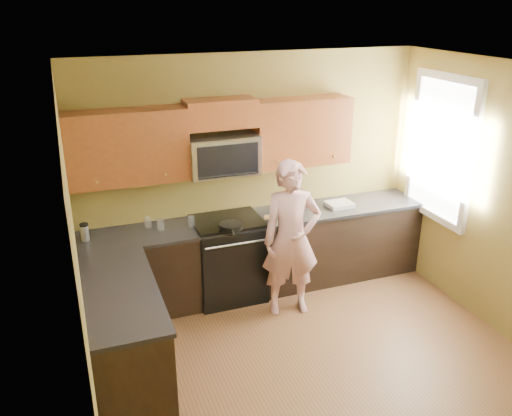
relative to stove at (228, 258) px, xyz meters
name	(u,v)px	position (x,y,z in m)	size (l,w,h in m)	color
floor	(325,375)	(0.40, -1.68, -0.47)	(4.00, 4.00, 0.00)	brown
ceiling	(343,75)	(0.40, -1.68, 2.23)	(4.00, 4.00, 0.00)	white
wall_back	(251,173)	(0.40, 0.32, 0.88)	(4.00, 4.00, 0.00)	olive
wall_left	(80,284)	(-1.60, -1.68, 0.88)	(4.00, 4.00, 0.00)	olive
cabinet_back_run	(260,255)	(0.40, 0.02, -0.03)	(4.00, 0.60, 0.88)	black
cabinet_left_run	(124,337)	(-1.30, -1.08, -0.03)	(0.60, 1.60, 0.88)	black
countertop_back	(261,219)	(0.40, 0.01, 0.43)	(4.00, 0.62, 0.04)	black
countertop_left	(121,291)	(-1.29, -1.08, 0.43)	(0.62, 1.60, 0.04)	black
stove	(228,258)	(0.00, 0.00, 0.00)	(0.76, 0.65, 0.95)	black
microwave	(223,173)	(0.00, 0.12, 0.97)	(0.76, 0.40, 0.42)	silver
upper_cab_left	(130,182)	(-0.99, 0.16, 0.97)	(1.22, 0.33, 0.75)	brown
upper_cab_right	(300,164)	(0.94, 0.16, 0.97)	(1.12, 0.33, 0.75)	brown
upper_cab_over_mw	(221,113)	(0.00, 0.16, 1.62)	(0.76, 0.33, 0.30)	brown
window	(441,149)	(2.38, -0.48, 1.17)	(0.06, 1.06, 1.66)	white
woman	(291,239)	(0.54, -0.53, 0.38)	(0.62, 0.41, 1.71)	#D86C78
frying_pan	(231,229)	(-0.03, -0.25, 0.47)	(0.26, 0.45, 0.06)	black
butter_tub	(289,214)	(0.73, -0.03, 0.45)	(0.12, 0.12, 0.09)	yellow
toast_slice	(269,217)	(0.48, -0.05, 0.45)	(0.11, 0.11, 0.01)	#B27F47
napkin_a	(291,219)	(0.67, -0.23, 0.48)	(0.11, 0.12, 0.06)	silver
napkin_b	(294,209)	(0.82, 0.04, 0.48)	(0.12, 0.13, 0.07)	silver
dish_towel	(339,204)	(1.39, 0.00, 0.47)	(0.30, 0.24, 0.05)	silver
travel_mug	(86,240)	(-1.50, 0.05, 0.45)	(0.09, 0.09, 0.18)	silver
glass_a	(148,222)	(-0.84, 0.16, 0.51)	(0.07, 0.07, 0.12)	silver
glass_b	(160,224)	(-0.73, 0.05, 0.51)	(0.07, 0.07, 0.12)	silver
glass_c	(191,222)	(-0.40, 0.02, 0.51)	(0.07, 0.07, 0.12)	silver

